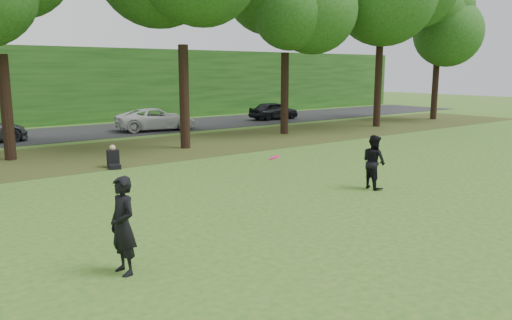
# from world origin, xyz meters

# --- Properties ---
(ground) EXTENTS (120.00, 120.00, 0.00)m
(ground) POSITION_xyz_m (0.00, 0.00, 0.00)
(ground) COLOR #2D5A1C
(ground) RESTS_ON ground
(leaf_litter) EXTENTS (60.00, 7.00, 0.01)m
(leaf_litter) POSITION_xyz_m (0.00, 13.00, 0.01)
(leaf_litter) COLOR #3E3716
(leaf_litter) RESTS_ON ground
(street) EXTENTS (70.00, 7.00, 0.02)m
(street) POSITION_xyz_m (0.00, 21.00, 0.01)
(street) COLOR black
(street) RESTS_ON ground
(far_hedge) EXTENTS (70.00, 3.00, 5.00)m
(far_hedge) POSITION_xyz_m (0.00, 27.00, 2.50)
(far_hedge) COLOR #194313
(far_hedge) RESTS_ON ground
(player_left) EXTENTS (0.47, 0.67, 1.73)m
(player_left) POSITION_xyz_m (-3.98, 0.49, 0.87)
(player_left) COLOR black
(player_left) RESTS_ON ground
(player_right) EXTENTS (0.75, 0.89, 1.62)m
(player_right) POSITION_xyz_m (4.54, 1.97, 0.81)
(player_right) COLOR black
(player_right) RESTS_ON ground
(frisbee) EXTENTS (0.35, 0.36, 0.13)m
(frisbee) POSITION_xyz_m (0.02, 1.21, 1.53)
(frisbee) COLOR #FB1568
(frisbee) RESTS_ON ground
(seated_person) EXTENTS (0.57, 0.81, 0.83)m
(seated_person) POSITION_xyz_m (-0.39, 9.87, 0.31)
(seated_person) COLOR black
(seated_person) RESTS_ON ground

